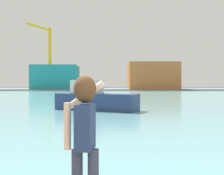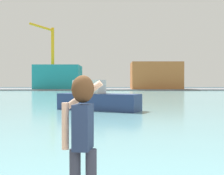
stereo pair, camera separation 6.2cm
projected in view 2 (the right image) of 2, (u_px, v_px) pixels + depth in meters
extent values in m
plane|color=#334751|center=(114.00, 95.00, 52.51)|extent=(220.00, 220.00, 0.00)
cube|color=#6BA8B2|center=(114.00, 95.00, 54.51)|extent=(140.00, 100.00, 0.02)
cube|color=gray|center=(113.00, 89.00, 94.50)|extent=(140.00, 20.00, 0.43)
cube|color=#1E2D4C|center=(82.00, 127.00, 3.46)|extent=(0.25, 0.37, 0.56)
sphere|color=#E0B293|center=(82.00, 90.00, 3.45)|extent=(0.22, 0.22, 0.22)
ellipsoid|color=#472D19|center=(82.00, 89.00, 3.43)|extent=(0.28, 0.26, 0.34)
cylinder|color=#E0B293|center=(64.00, 126.00, 3.46)|extent=(0.09, 0.09, 0.58)
cylinder|color=#E0B293|center=(83.00, 95.00, 3.68)|extent=(0.53, 0.16, 0.40)
cube|color=black|center=(85.00, 83.00, 3.80)|extent=(0.02, 0.07, 0.14)
cube|color=navy|center=(97.00, 102.00, 23.57)|extent=(7.28, 4.84, 1.39)
cube|color=silver|center=(88.00, 87.00, 23.93)|extent=(2.89, 2.41, 1.16)
cube|color=teal|center=(58.00, 77.00, 92.05)|extent=(14.40, 11.71, 7.68)
cube|color=#B26633|center=(155.00, 76.00, 90.48)|extent=(15.92, 10.16, 8.56)
cylinder|color=yellow|center=(52.00, 58.00, 89.32)|extent=(1.00, 1.00, 19.60)
cylinder|color=yellow|center=(41.00, 27.00, 84.10)|extent=(4.87, 10.41, 0.70)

